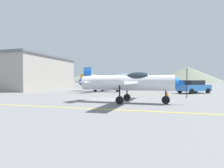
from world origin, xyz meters
TOP-DOWN VIEW (x-y plane):
  - ground_plane at (0.00, 0.00)m, footprint 400.00×400.00m
  - apron_line_near at (0.00, -4.57)m, footprint 80.00×0.16m
  - apron_line_far at (0.00, 7.04)m, footprint 80.00×0.16m
  - airplane_near at (2.43, -1.08)m, footprint 7.48×8.63m
  - airplane_mid at (-4.12, 11.32)m, footprint 7.56×8.68m
  - car_sedan at (8.15, 10.87)m, footprint 4.40×4.22m
  - traffic_cone_front at (4.99, 5.35)m, footprint 0.36×0.36m
  - hangar_building at (-18.38, 13.18)m, footprint 10.40×14.56m
  - hill_left at (-64.80, 148.13)m, footprint 63.54×63.54m
  - hill_centerleft at (-29.18, 132.98)m, footprint 65.71×65.71m
  - hill_centerright at (21.27, 154.04)m, footprint 59.36×59.36m

SIDE VIEW (x-z plane):
  - ground_plane at x=0.00m, z-range 0.00..0.00m
  - apron_line_near at x=0.00m, z-range 0.00..0.01m
  - apron_line_far at x=0.00m, z-range 0.00..0.01m
  - traffic_cone_front at x=4.99m, z-range -0.01..0.58m
  - car_sedan at x=8.15m, z-range 0.03..1.65m
  - airplane_near at x=2.43m, z-range 0.16..2.76m
  - airplane_mid at x=-4.12m, z-range 0.16..2.76m
  - hangar_building at x=-18.38m, z-range 0.01..5.81m
  - hill_centerleft at x=-29.18m, z-range 0.00..7.96m
  - hill_left at x=-64.80m, z-range 0.00..8.70m
  - hill_centerright at x=21.27m, z-range 0.00..13.66m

